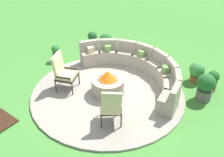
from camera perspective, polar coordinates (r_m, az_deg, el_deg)
ground_plane at (r=8.02m, az=-0.88°, el=-3.31°), size 24.00×24.00×0.00m
patio_circle at (r=8.00m, az=-0.88°, el=-3.14°), size 4.51×4.51×0.06m
fire_pit at (r=7.81m, az=-0.90°, el=-1.24°), size 0.96×0.96×0.75m
curved_stone_bench at (r=8.59m, az=5.75°, el=2.33°), size 3.95×2.04×0.81m
lounge_chair_front_left at (r=8.00m, az=-10.27°, el=1.47°), size 0.76×0.76×1.13m
lounge_chair_front_right at (r=6.60m, az=-0.23°, el=-5.88°), size 0.75×0.76×1.06m
potted_plant_0 at (r=8.01m, az=19.24°, el=-1.59°), size 0.52×0.52×0.83m
potted_plant_1 at (r=10.16m, az=-1.33°, el=7.63°), size 0.55×0.55×0.71m
potted_plant_2 at (r=8.52m, az=20.62°, el=-0.25°), size 0.35×0.35×0.66m
potted_plant_3 at (r=9.76m, az=-11.78°, el=5.42°), size 0.30×0.30×0.61m
potted_plant_4 at (r=8.80m, az=17.55°, el=1.49°), size 0.48×0.48×0.66m
potted_plant_5 at (r=10.58m, az=-4.17°, el=8.48°), size 0.37×0.37×0.63m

